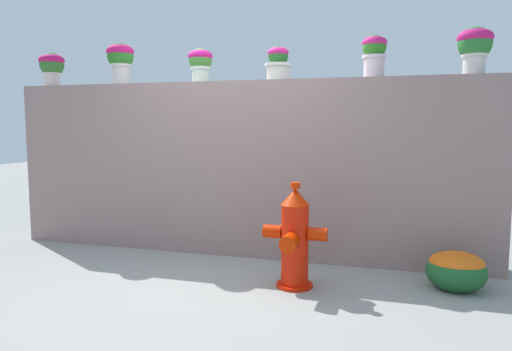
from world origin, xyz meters
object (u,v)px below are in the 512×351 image
potted_plant_2 (200,62)px  potted_plant_4 (374,52)px  potted_plant_3 (278,62)px  fire_hydrant (295,239)px  potted_plant_1 (120,58)px  potted_plant_5 (475,45)px  flower_bush_left (456,269)px  potted_plant_0 (52,65)px

potted_plant_2 → potted_plant_4: size_ratio=0.89×
potted_plant_3 → fire_hydrant: size_ratio=0.39×
potted_plant_1 → fire_hydrant: (2.28, -0.95, -1.76)m
potted_plant_5 → flower_bush_left: bearing=-102.9°
potted_plant_3 → flower_bush_left: bearing=-19.0°
potted_plant_1 → potted_plant_2: potted_plant_1 is taller
fire_hydrant → flower_bush_left: (1.35, 0.34, -0.25)m
potted_plant_0 → potted_plant_3: potted_plant_0 is taller
potted_plant_0 → potted_plant_2: size_ratio=1.10×
potted_plant_2 → potted_plant_5: (2.76, 0.02, 0.05)m
potted_plant_0 → fire_hydrant: size_ratio=0.44×
fire_hydrant → potted_plant_1: bearing=157.3°
potted_plant_3 → potted_plant_4: size_ratio=0.86×
potted_plant_0 → potted_plant_2: 1.95m
potted_plant_3 → potted_plant_4: bearing=-0.6°
potted_plant_1 → potted_plant_2: 1.01m
potted_plant_2 → fire_hydrant: bearing=-36.2°
potted_plant_0 → fire_hydrant: 3.77m
potted_plant_5 → potted_plant_1: bearing=180.0°
potted_plant_2 → flower_bush_left: size_ratio=0.73×
potted_plant_1 → fire_hydrant: size_ratio=0.52×
potted_plant_2 → fire_hydrant: (1.27, -0.93, -1.68)m
potted_plant_0 → potted_plant_2: bearing=-0.3°
potted_plant_0 → potted_plant_1: potted_plant_1 is taller
potted_plant_0 → flower_bush_left: (4.58, -0.60, -1.95)m
potted_plant_1 → potted_plant_3: (1.89, -0.01, -0.11)m
potted_plant_0 → potted_plant_1: (0.94, 0.01, 0.05)m
potted_plant_2 → flower_bush_left: potted_plant_2 is taller
potted_plant_4 → fire_hydrant: size_ratio=0.45×
potted_plant_0 → potted_plant_5: potted_plant_5 is taller
potted_plant_0 → potted_plant_4: potted_plant_4 is taller
potted_plant_3 → fire_hydrant: bearing=-67.3°
potted_plant_4 → potted_plant_0: bearing=179.9°
potted_plant_3 → potted_plant_5: size_ratio=0.80×
flower_bush_left → potted_plant_0: bearing=172.6°
potted_plant_2 → potted_plant_4: potted_plant_4 is taller
potted_plant_5 → potted_plant_2: bearing=-179.6°
potted_plant_3 → potted_plant_5: 1.89m
potted_plant_4 → flower_bush_left: (0.77, -0.59, -1.95)m
potted_plant_2 → potted_plant_5: size_ratio=0.83×
potted_plant_5 → fire_hydrant: potted_plant_5 is taller
potted_plant_2 → potted_plant_3: 0.88m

